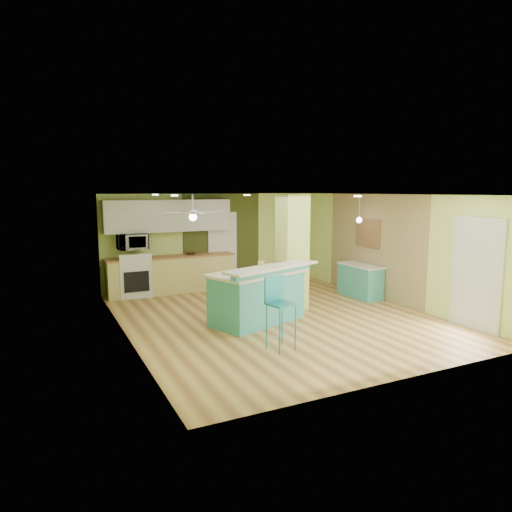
# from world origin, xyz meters

# --- Properties ---
(floor) EXTENTS (6.00, 7.00, 0.01)m
(floor) POSITION_xyz_m (0.00, 0.00, -0.01)
(floor) COLOR #8E5D31
(floor) RESTS_ON ground
(ceiling) EXTENTS (6.00, 7.00, 0.01)m
(ceiling) POSITION_xyz_m (0.00, 0.00, 2.50)
(ceiling) COLOR white
(ceiling) RESTS_ON wall_back
(wall_back) EXTENTS (6.00, 0.01, 2.50)m
(wall_back) POSITION_xyz_m (0.00, 3.50, 1.25)
(wall_back) COLOR #CFE67B
(wall_back) RESTS_ON floor
(wall_front) EXTENTS (6.00, 0.01, 2.50)m
(wall_front) POSITION_xyz_m (0.00, -3.50, 1.25)
(wall_front) COLOR #CFE67B
(wall_front) RESTS_ON floor
(wall_left) EXTENTS (0.01, 7.00, 2.50)m
(wall_left) POSITION_xyz_m (-3.00, 0.00, 1.25)
(wall_left) COLOR #CFE67B
(wall_left) RESTS_ON floor
(wall_right) EXTENTS (0.01, 7.00, 2.50)m
(wall_right) POSITION_xyz_m (3.00, 0.00, 1.25)
(wall_right) COLOR #CFE67B
(wall_right) RESTS_ON floor
(wood_panel) EXTENTS (0.02, 3.40, 2.50)m
(wood_panel) POSITION_xyz_m (2.99, 0.60, 1.25)
(wood_panel) COLOR olive
(wood_panel) RESTS_ON floor
(olive_accent) EXTENTS (2.20, 0.02, 2.50)m
(olive_accent) POSITION_xyz_m (0.20, 3.49, 1.25)
(olive_accent) COLOR #3D451B
(olive_accent) RESTS_ON floor
(interior_door) EXTENTS (0.82, 0.05, 2.00)m
(interior_door) POSITION_xyz_m (0.20, 3.46, 1.00)
(interior_door) COLOR white
(interior_door) RESTS_ON floor
(french_door) EXTENTS (0.04, 1.08, 2.10)m
(french_door) POSITION_xyz_m (2.97, -2.30, 1.05)
(french_door) COLOR silver
(french_door) RESTS_ON floor
(column) EXTENTS (0.55, 0.55, 2.50)m
(column) POSITION_xyz_m (0.65, 0.50, 1.25)
(column) COLOR #BED663
(column) RESTS_ON floor
(kitchen_run) EXTENTS (3.25, 0.63, 0.94)m
(kitchen_run) POSITION_xyz_m (-1.30, 3.20, 0.47)
(kitchen_run) COLOR #D5C56F
(kitchen_run) RESTS_ON floor
(stove) EXTENTS (0.76, 0.66, 1.08)m
(stove) POSITION_xyz_m (-2.25, 3.19, 0.46)
(stove) COLOR silver
(stove) RESTS_ON floor
(upper_cabinets) EXTENTS (3.20, 0.34, 0.80)m
(upper_cabinets) POSITION_xyz_m (-1.30, 3.32, 1.95)
(upper_cabinets) COLOR silver
(upper_cabinets) RESTS_ON wall_back
(microwave) EXTENTS (0.70, 0.48, 0.39)m
(microwave) POSITION_xyz_m (-2.25, 3.20, 1.35)
(microwave) COLOR white
(microwave) RESTS_ON wall_back
(ceiling_fan) EXTENTS (1.41, 1.41, 0.61)m
(ceiling_fan) POSITION_xyz_m (-1.10, 2.00, 2.08)
(ceiling_fan) COLOR silver
(ceiling_fan) RESTS_ON ceiling
(pendant_lamp) EXTENTS (0.14, 0.14, 0.69)m
(pendant_lamp) POSITION_xyz_m (2.65, 0.75, 1.88)
(pendant_lamp) COLOR white
(pendant_lamp) RESTS_ON ceiling
(wall_decor) EXTENTS (0.03, 0.90, 0.70)m
(wall_decor) POSITION_xyz_m (2.96, 0.80, 1.55)
(wall_decor) COLOR brown
(wall_decor) RESTS_ON wood_panel
(peninsula) EXTENTS (2.33, 1.79, 1.17)m
(peninsula) POSITION_xyz_m (-0.50, -0.15, 0.54)
(peninsula) COLOR teal
(peninsula) RESTS_ON floor
(bar_stool) EXTENTS (0.47, 0.47, 1.20)m
(bar_stool) POSITION_xyz_m (-0.87, -1.65, 0.80)
(bar_stool) COLOR teal
(bar_stool) RESTS_ON floor
(side_counter) EXTENTS (0.53, 1.24, 0.80)m
(side_counter) POSITION_xyz_m (2.70, 0.71, 0.40)
(side_counter) COLOR teal
(side_counter) RESTS_ON floor
(fruit_bowl) EXTENTS (0.36, 0.36, 0.07)m
(fruit_bowl) POSITION_xyz_m (-0.79, 3.18, 0.97)
(fruit_bowl) COLOR #3C2418
(fruit_bowl) RESTS_ON kitchen_run
(canister) EXTENTS (0.13, 0.13, 0.16)m
(canister) POSITION_xyz_m (-0.33, 0.04, 1.10)
(canister) COLOR gold
(canister) RESTS_ON peninsula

